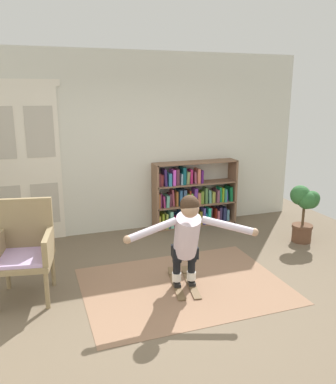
# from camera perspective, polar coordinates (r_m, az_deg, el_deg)

# --- Properties ---
(ground_plane) EXTENTS (7.20, 7.20, 0.00)m
(ground_plane) POSITION_cam_1_polar(r_m,az_deg,el_deg) (4.55, 3.46, -15.60)
(ground_plane) COLOR brown
(back_wall) EXTENTS (6.00, 0.10, 2.90)m
(back_wall) POSITION_cam_1_polar(r_m,az_deg,el_deg) (6.46, -5.40, 7.04)
(back_wall) COLOR beige
(back_wall) RESTS_ON ground
(double_door) EXTENTS (1.22, 0.05, 2.45)m
(double_door) POSITION_cam_1_polar(r_m,az_deg,el_deg) (6.25, -20.37, 3.91)
(double_door) COLOR silver
(double_door) RESTS_ON ground
(rug) EXTENTS (2.39, 1.77, 0.01)m
(rug) POSITION_cam_1_polar(r_m,az_deg,el_deg) (4.86, 2.33, -13.42)
(rug) COLOR #89664E
(rug) RESTS_ON ground
(bookshelf) EXTENTS (1.48, 0.30, 1.12)m
(bookshelf) POSITION_cam_1_polar(r_m,az_deg,el_deg) (6.77, 3.48, -0.94)
(bookshelf) COLOR brown
(bookshelf) RESTS_ON ground
(wicker_chair) EXTENTS (0.70, 0.70, 1.10)m
(wicker_chair) POSITION_cam_1_polar(r_m,az_deg,el_deg) (4.70, -20.15, -7.58)
(wicker_chair) COLOR #8C7754
(wicker_chair) RESTS_ON ground
(potted_plant) EXTENTS (0.47, 0.37, 0.90)m
(potted_plant) POSITION_cam_1_polar(r_m,az_deg,el_deg) (6.34, 19.32, -2.05)
(potted_plant) COLOR brown
(potted_plant) RESTS_ON ground
(skis_pair) EXTENTS (0.40, 0.78, 0.07)m
(skis_pair) POSITION_cam_1_polar(r_m,az_deg,el_deg) (4.88, 2.26, -13.06)
(skis_pair) COLOR brown
(skis_pair) RESTS_ON rug
(person_skier) EXTENTS (1.45, 0.72, 1.13)m
(person_skier) POSITION_cam_1_polar(r_m,az_deg,el_deg) (4.43, 2.82, -6.23)
(person_skier) COLOR white
(person_skier) RESTS_ON skis_pair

